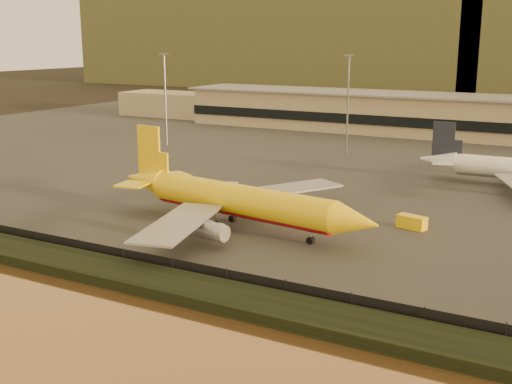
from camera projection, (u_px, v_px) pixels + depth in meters
ground at (214, 246)px, 93.75m from camera, size 900.00×900.00×0.00m
embankment at (140, 278)px, 79.08m from camera, size 320.00×7.00×1.40m
tarmac at (400, 149)px, 174.81m from camera, size 320.00×220.00×0.20m
perimeter_fence at (160, 264)px, 82.35m from camera, size 300.00×0.05×2.20m
terminal_building at (384, 113)px, 206.22m from camera, size 202.00×25.00×12.60m
apron_light_masts at (443, 100)px, 147.11m from camera, size 152.20×12.20×25.40m
distant_hills at (486, 35)px, 386.29m from camera, size 470.00×160.00×70.00m
dhl_cargo_jet at (236, 201)px, 101.15m from camera, size 49.34×47.86×14.74m
gse_vehicle_yellow at (412, 222)px, 101.52m from camera, size 4.93×3.07×2.06m
gse_vehicle_white at (228, 187)px, 126.58m from camera, size 4.08×2.98×1.68m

